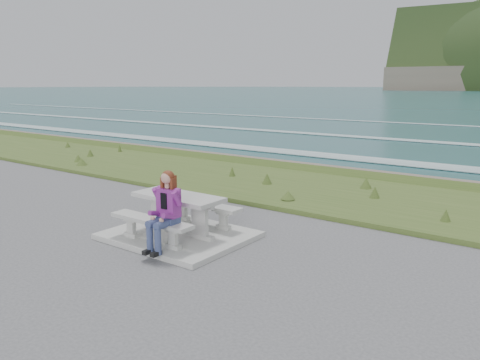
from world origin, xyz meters
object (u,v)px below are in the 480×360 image
(bench_landward, at_px, (151,224))
(bench_seaward, at_px, (203,208))
(picnic_table, at_px, (178,203))
(seated_woman, at_px, (163,222))

(bench_landward, xyz_separation_m, bench_seaward, (0.00, 1.40, 0.00))
(picnic_table, height_order, bench_landward, picnic_table)
(bench_landward, bearing_deg, bench_seaward, 90.00)
(bench_landward, distance_m, bench_seaward, 1.40)
(picnic_table, bearing_deg, seated_woman, -61.83)
(bench_seaward, bearing_deg, bench_landward, -90.00)
(bench_landward, bearing_deg, picnic_table, 90.00)
(picnic_table, height_order, seated_woman, seated_woman)
(picnic_table, relative_size, bench_seaward, 1.00)
(seated_woman, bearing_deg, bench_landward, 161.31)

